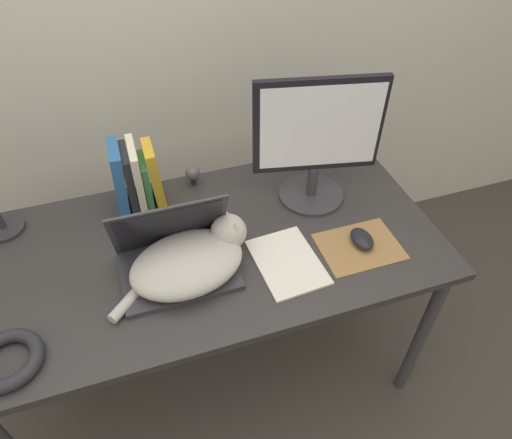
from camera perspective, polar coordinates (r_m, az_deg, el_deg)
desk at (r=1.52m, az=-5.52°, el=-4.96°), size 1.47×0.74×0.76m
laptop at (r=1.38m, az=-9.93°, el=-4.62°), size 0.34×0.25×0.25m
cat at (r=1.36m, az=-7.96°, el=-4.94°), size 0.44×0.30×0.14m
external_monitor at (r=1.51m, az=7.63°, el=9.79°), size 0.41×0.23×0.45m
mousepad at (r=1.49m, az=12.79°, el=-3.30°), size 0.25×0.19×0.00m
computer_mouse at (r=1.49m, az=13.10°, el=-2.38°), size 0.07×0.10×0.04m
book_row at (r=1.58m, az=-14.86°, el=4.93°), size 0.16×0.16×0.25m
cable_coil at (r=1.35m, az=-28.67°, el=-15.17°), size 0.18×0.18×0.04m
notepad at (r=1.41m, az=3.95°, el=-5.31°), size 0.20×0.27×0.01m
webcam at (r=1.67m, az=-7.93°, el=5.73°), size 0.05×0.05×0.08m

